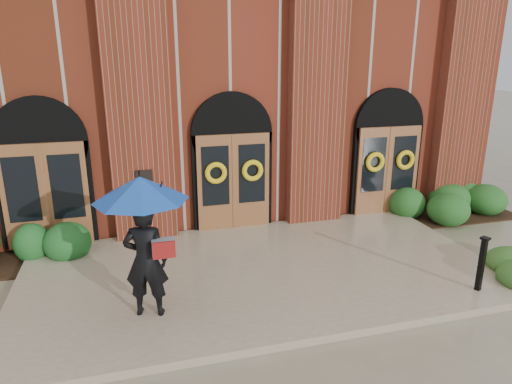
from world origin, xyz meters
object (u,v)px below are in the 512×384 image
object	(u,v)px
hedge_wall_left	(14,247)
metal_post	(482,263)
man_with_umbrella	(143,220)
hedge_wall_right	(456,202)

from	to	relation	value
hedge_wall_left	metal_post	bearing A→B (deg)	-23.97
man_with_umbrella	hedge_wall_right	distance (m)	9.63
man_with_umbrella	metal_post	size ratio (longest dim) A/B	2.28
metal_post	man_with_umbrella	bearing A→B (deg)	171.93
metal_post	hedge_wall_left	bearing A→B (deg)	156.03
metal_post	hedge_wall_left	distance (m)	9.88
metal_post	hedge_wall_right	distance (m)	4.93
man_with_umbrella	metal_post	bearing A→B (deg)	-173.92
hedge_wall_left	hedge_wall_right	distance (m)	11.75
hedge_wall_left	hedge_wall_right	world-z (taller)	hedge_wall_left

